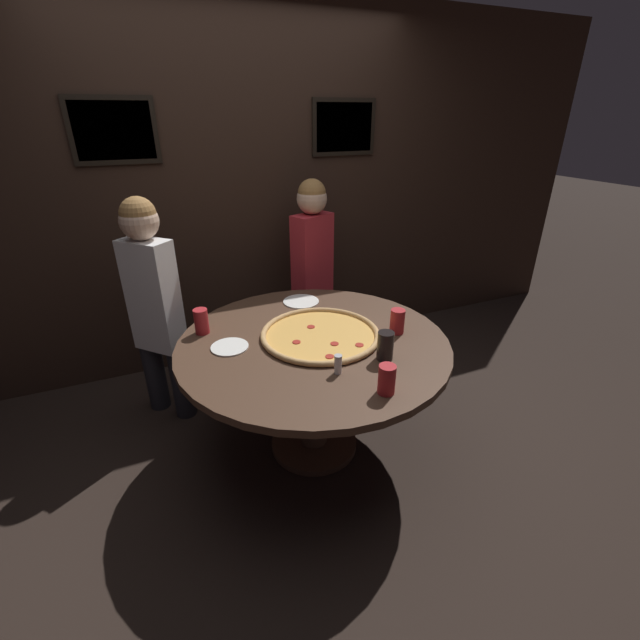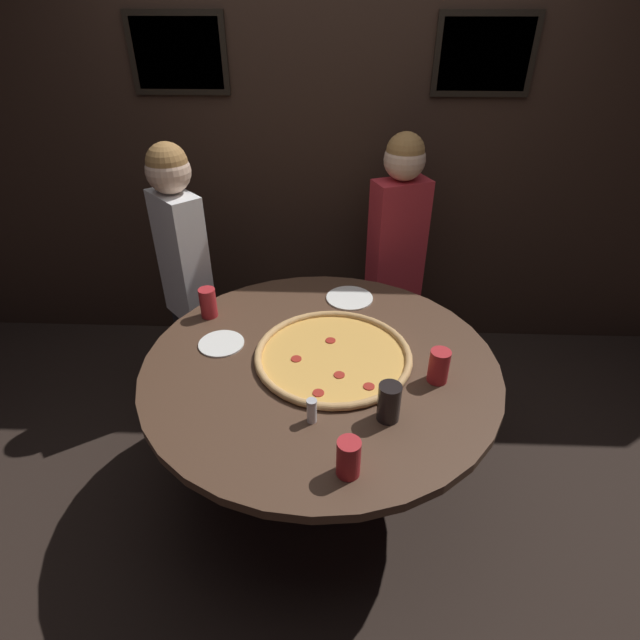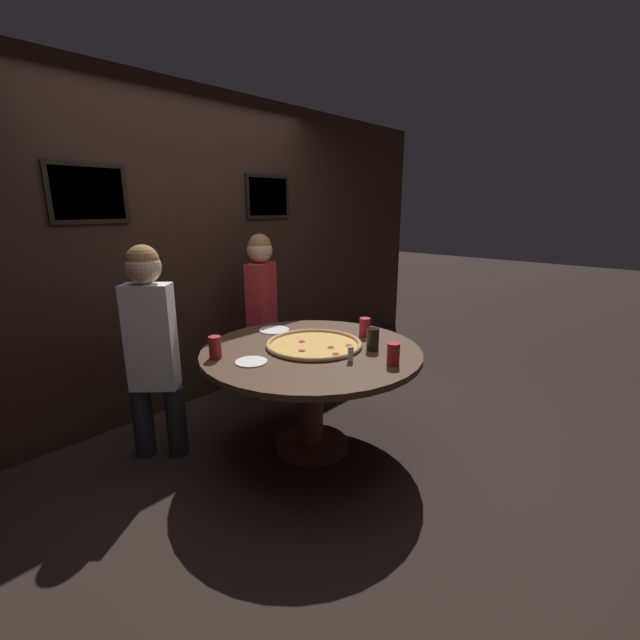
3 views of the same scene
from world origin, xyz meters
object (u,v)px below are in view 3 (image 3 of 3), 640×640
white_plate_right_side (274,330)px  white_plate_near_front (251,362)px  giant_pizza (314,344)px  drink_cup_by_shaker (365,327)px  condiment_shaker (351,354)px  drink_cup_near_right (373,339)px  diner_far_left (151,342)px  diner_side_left (262,306)px  drink_cup_front_edge (393,354)px  dining_table (312,369)px  drink_cup_far_left (215,347)px

white_plate_right_side → white_plate_near_front: bearing=-144.0°
giant_pizza → white_plate_near_front: bearing=171.0°
white_plate_right_side → drink_cup_by_shaker: bearing=-61.2°
giant_pizza → condiment_shaker: size_ratio=6.81×
giant_pizza → drink_cup_near_right: size_ratio=4.44×
diner_far_left → diner_side_left: bearing=-121.3°
drink_cup_front_edge → white_plate_right_side: size_ratio=0.59×
white_plate_near_front → condiment_shaker: size_ratio=2.04×
drink_cup_front_edge → condiment_shaker: 0.26m
giant_pizza → drink_cup_front_edge: size_ratio=4.81×
drink_cup_near_right → diner_side_left: 1.29m
drink_cup_front_edge → diner_far_left: (-0.86, 1.29, 0.01)m
dining_table → drink_cup_by_shaker: bearing=-12.6°
drink_cup_front_edge → dining_table: bearing=100.8°
condiment_shaker → diner_far_left: 1.29m
drink_cup_near_right → drink_cup_front_edge: size_ratio=1.08×
giant_pizza → condiment_shaker: 0.38m
drink_cup_far_left → giant_pizza: bearing=-27.2°
diner_far_left → diner_side_left: 1.18m
condiment_shaker → dining_table: bearing=87.1°
white_plate_right_side → condiment_shaker: condiment_shaker is taller
white_plate_right_side → diner_side_left: (0.27, 0.45, 0.07)m
drink_cup_front_edge → white_plate_right_side: bearing=89.1°
dining_table → condiment_shaker: bearing=-92.9°
giant_pizza → drink_cup_far_left: drink_cup_far_left is taller
drink_cup_near_right → condiment_shaker: bearing=-174.7°
giant_pizza → drink_cup_near_right: bearing=-59.7°
white_plate_near_front → diner_far_left: bearing=117.5°
giant_pizza → drink_cup_by_shaker: (0.41, -0.13, 0.06)m
dining_table → drink_cup_by_shaker: drink_cup_by_shaker is taller
condiment_shaker → white_plate_right_side: bearing=80.5°
drink_cup_far_left → drink_cup_front_edge: 1.11m
diner_side_left → drink_cup_by_shaker: bearing=71.4°
giant_pizza → diner_side_left: (0.34, 0.94, 0.06)m
drink_cup_near_right → condiment_shaker: (-0.27, -0.03, -0.03)m
white_plate_near_front → diner_side_left: (0.83, 0.86, 0.07)m
diner_far_left → drink_cup_far_left: bearing=166.0°
condiment_shaker → diner_side_left: (0.41, 1.31, 0.03)m
dining_table → drink_cup_near_right: bearing=-51.7°
giant_pizza → drink_cup_far_left: bearing=152.8°
drink_cup_near_right → drink_cup_by_shaker: (0.21, 0.22, -0.00)m
drink_cup_far_left → diner_far_left: size_ratio=0.10×
drink_cup_near_right → diner_side_left: (0.14, 1.28, 0.00)m
dining_table → diner_far_left: (-0.76, 0.72, 0.22)m
dining_table → giant_pizza: size_ratio=2.23×
drink_cup_far_left → drink_cup_by_shaker: 1.09m
condiment_shaker → diner_far_left: size_ratio=0.07×
drink_cup_far_left → white_plate_right_side: bearing=15.4°
white_plate_near_front → dining_table: bearing=-13.0°
white_plate_near_front → white_plate_right_side: (0.56, 0.41, 0.00)m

